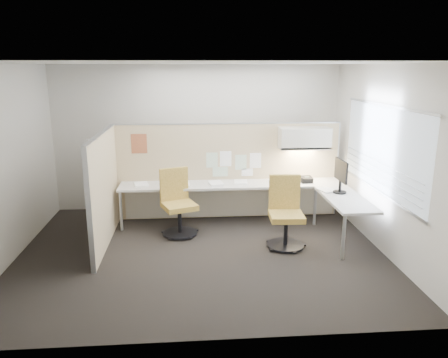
{
  "coord_description": "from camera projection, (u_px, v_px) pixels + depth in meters",
  "views": [
    {
      "loc": [
        -0.15,
        -6.21,
        2.74
      ],
      "look_at": [
        0.41,
        0.8,
        0.94
      ],
      "focal_mm": 35.0,
      "sensor_mm": 36.0,
      "label": 1
    }
  ],
  "objects": [
    {
      "name": "desk",
      "position": [
        252.0,
        192.0,
        7.7
      ],
      "size": [
        4.0,
        2.07,
        0.73
      ],
      "color": "beige",
      "rests_on": "floor"
    },
    {
      "name": "floor",
      "position": [
        202.0,
        252.0,
        6.69
      ],
      "size": [
        5.5,
        4.5,
        0.01
      ],
      "primitive_type": "cube",
      "color": "black",
      "rests_on": "ground"
    },
    {
      "name": "paper_stack_3",
      "position": [
        241.0,
        182.0,
        7.87
      ],
      "size": [
        0.26,
        0.32,
        0.01
      ],
      "primitive_type": "cube",
      "rotation": [
        0.0,
        0.0,
        -0.09
      ],
      "color": "white",
      "rests_on": "desk"
    },
    {
      "name": "chair_left",
      "position": [
        178.0,
        205.0,
        7.3
      ],
      "size": [
        0.66,
        0.67,
        1.09
      ],
      "rotation": [
        0.0,
        0.0,
        0.36
      ],
      "color": "black",
      "rests_on": "floor"
    },
    {
      "name": "monitor",
      "position": [
        341.0,
        174.0,
        7.11
      ],
      "size": [
        0.22,
        0.52,
        0.55
      ],
      "rotation": [
        0.0,
        0.0,
        1.58
      ],
      "color": "black",
      "rests_on": "desk"
    },
    {
      "name": "paper_stack_1",
      "position": [
        183.0,
        184.0,
        7.68
      ],
      "size": [
        0.25,
        0.31,
        0.02
      ],
      "primitive_type": "cube",
      "rotation": [
        0.0,
        0.0,
        0.05
      ],
      "color": "white",
      "rests_on": "desk"
    },
    {
      "name": "tape_dispenser",
      "position": [
        295.0,
        180.0,
        7.92
      ],
      "size": [
        0.12,
        0.09,
        0.06
      ],
      "primitive_type": "cube",
      "rotation": [
        0.0,
        0.0,
        -0.39
      ],
      "color": "black",
      "rests_on": "desk"
    },
    {
      "name": "paper_stack_5",
      "position": [
        326.0,
        190.0,
        7.33
      ],
      "size": [
        0.32,
        0.36,
        0.02
      ],
      "primitive_type": "cube",
      "rotation": [
        0.0,
        0.0,
        0.33
      ],
      "color": "white",
      "rests_on": "desk"
    },
    {
      "name": "paper_stack_2",
      "position": [
        216.0,
        184.0,
        7.67
      ],
      "size": [
        0.28,
        0.34,
        0.05
      ],
      "primitive_type": "cube",
      "rotation": [
        0.0,
        0.0,
        0.18
      ],
      "color": "white",
      "rests_on": "desk"
    },
    {
      "name": "coat_hook",
      "position": [
        88.0,
        165.0,
        6.11
      ],
      "size": [
        0.18,
        0.48,
        1.44
      ],
      "color": "silver",
      "rests_on": "partition_left"
    },
    {
      "name": "partition_left",
      "position": [
        104.0,
        190.0,
        6.84
      ],
      "size": [
        0.06,
        2.2,
        1.75
      ],
      "primitive_type": "cube",
      "color": "tan",
      "rests_on": "floor"
    },
    {
      "name": "wall_front",
      "position": [
        207.0,
        212.0,
        4.17
      ],
      "size": [
        5.5,
        0.02,
        2.8
      ],
      "primitive_type": "cube",
      "color": "beige",
      "rests_on": "ground"
    },
    {
      "name": "ceiling",
      "position": [
        199.0,
        62.0,
        5.99
      ],
      "size": [
        5.5,
        4.5,
        0.01
      ],
      "primitive_type": "cube",
      "color": "white",
      "rests_on": "wall_back"
    },
    {
      "name": "wall_left",
      "position": [
        5.0,
        166.0,
        6.13
      ],
      "size": [
        0.02,
        4.5,
        2.8
      ],
      "primitive_type": "cube",
      "color": "beige",
      "rests_on": "ground"
    },
    {
      "name": "wall_back",
      "position": [
        197.0,
        138.0,
        8.51
      ],
      "size": [
        5.5,
        0.02,
        2.8
      ],
      "primitive_type": "cube",
      "color": "beige",
      "rests_on": "ground"
    },
    {
      "name": "paper_stack_4",
      "position": [
        278.0,
        182.0,
        7.84
      ],
      "size": [
        0.3,
        0.35,
        0.02
      ],
      "primitive_type": "cube",
      "rotation": [
        0.0,
        0.0,
        0.28
      ],
      "color": "white",
      "rests_on": "desk"
    },
    {
      "name": "paper_stack_0",
      "position": [
        141.0,
        184.0,
        7.67
      ],
      "size": [
        0.29,
        0.34,
        0.03
      ],
      "primitive_type": "cube",
      "rotation": [
        0.0,
        0.0,
        0.23
      ],
      "color": "white",
      "rests_on": "desk"
    },
    {
      "name": "task_light_strip",
      "position": [
        304.0,
        150.0,
        7.85
      ],
      "size": [
        0.6,
        0.06,
        0.02
      ],
      "primitive_type": "cube",
      "color": "#FFEABF",
      "rests_on": "overhead_bin"
    },
    {
      "name": "window_pane",
      "position": [
        383.0,
        149.0,
        6.51
      ],
      "size": [
        0.01,
        2.8,
        1.3
      ],
      "primitive_type": "cube",
      "color": "#A1B0BC",
      "rests_on": "wall_right"
    },
    {
      "name": "pinned_papers",
      "position": [
        233.0,
        163.0,
        7.99
      ],
      "size": [
        1.01,
        0.0,
        0.47
      ],
      "color": "#8CBF8C",
      "rests_on": "partition_back"
    },
    {
      "name": "wall_right",
      "position": [
        383.0,
        159.0,
        6.55
      ],
      "size": [
        0.02,
        4.5,
        2.8
      ],
      "primitive_type": "cube",
      "color": "beige",
      "rests_on": "ground"
    },
    {
      "name": "overhead_bin",
      "position": [
        304.0,
        138.0,
        7.8
      ],
      "size": [
        0.9,
        0.36,
        0.38
      ],
      "primitive_type": "cube",
      "color": "beige",
      "rests_on": "partition_back"
    },
    {
      "name": "stapler",
      "position": [
        281.0,
        180.0,
        7.9
      ],
      "size": [
        0.14,
        0.09,
        0.05
      ],
      "primitive_type": "cube",
      "rotation": [
        0.0,
        0.0,
        0.41
      ],
      "color": "black",
      "rests_on": "desk"
    },
    {
      "name": "partition_back",
      "position": [
        228.0,
        171.0,
        8.06
      ],
      "size": [
        4.1,
        0.06,
        1.75
      ],
      "primitive_type": "cube",
      "color": "tan",
      "rests_on": "floor"
    },
    {
      "name": "poster",
      "position": [
        139.0,
        144.0,
        7.77
      ],
      "size": [
        0.28,
        0.0,
        0.35
      ],
      "primitive_type": "cube",
      "color": "#E0571C",
      "rests_on": "partition_back"
    },
    {
      "name": "chair_right",
      "position": [
        285.0,
        215.0,
        6.81
      ],
      "size": [
        0.58,
        0.58,
        1.1
      ],
      "rotation": [
        0.0,
        0.0,
        -0.05
      ],
      "color": "black",
      "rests_on": "floor"
    },
    {
      "name": "phone",
      "position": [
        306.0,
        180.0,
        7.84
      ],
      "size": [
        0.22,
        0.21,
        0.12
      ],
      "rotation": [
        0.0,
        0.0,
        0.06
      ],
      "color": "black",
      "rests_on": "desk"
    }
  ]
}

